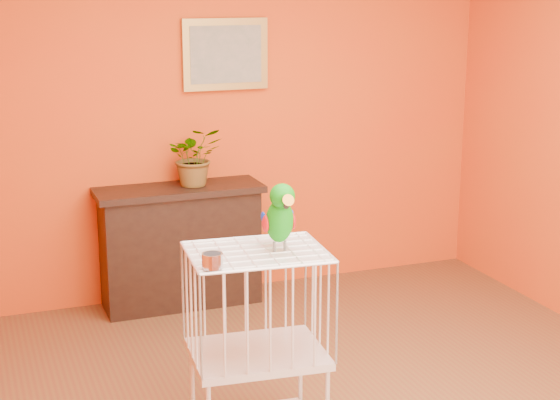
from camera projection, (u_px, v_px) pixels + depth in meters
name	position (u px, v px, depth m)	size (l,w,h in m)	color
room_shell	(365.00, 125.00, 4.05)	(4.50, 4.50, 4.50)	#C84E12
console_cabinet	(180.00, 246.00, 6.05)	(1.16, 0.42, 0.86)	black
potted_plant	(194.00, 162.00, 5.98)	(0.37, 0.41, 0.32)	#26722D
framed_picture	(226.00, 54.00, 6.02)	(0.62, 0.04, 0.50)	#AA893C
birdcage	(257.00, 344.00, 4.20)	(0.69, 0.55, 1.00)	silver
feed_cup	(212.00, 261.00, 3.82)	(0.10, 0.10, 0.07)	silver
parrot	(280.00, 216.00, 4.05)	(0.16, 0.30, 0.34)	#59544C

